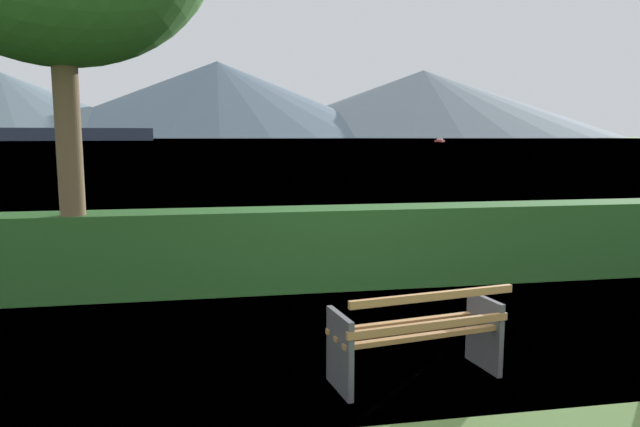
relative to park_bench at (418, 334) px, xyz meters
The scene contains 7 objects.
ground_plane 0.42m from the park_bench, 99.62° to the left, with size 1400.00×1400.00×0.00m, color #4C6B33.
water_surface 309.28m from the park_bench, 90.00° to the left, with size 620.00×620.00×0.00m, color #6B8EA3.
park_bench is the anchor object (origin of this frame).
hedge_row 3.28m from the park_bench, 90.17° to the left, with size 13.75×0.71×1.13m, color #285B23.
cargo_ship_large 250.18m from the park_bench, 107.63° to the left, with size 83.69×24.71×15.64m.
fishing_boat_near 185.18m from the park_bench, 68.09° to the left, with size 5.61×7.39×1.30m.
distant_hills 575.67m from the park_bench, 84.20° to the left, with size 733.52×389.30×73.90m.
Camera 1 is at (-1.68, -4.66, 2.15)m, focal length 32.13 mm.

